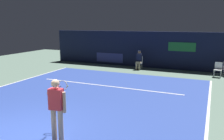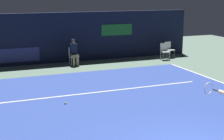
# 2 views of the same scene
# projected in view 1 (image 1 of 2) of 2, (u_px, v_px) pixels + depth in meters

# --- Properties ---
(ground_plane) EXTENTS (28.96, 28.96, 0.00)m
(ground_plane) POSITION_uv_depth(u_px,v_px,m) (90.00, 96.00, 10.21)
(ground_plane) COLOR slate
(court_surface) EXTENTS (9.81, 10.29, 0.01)m
(court_surface) POSITION_uv_depth(u_px,v_px,m) (90.00, 96.00, 10.21)
(court_surface) COLOR #2D479E
(court_surface) RESTS_ON ground
(line_sideline_left) EXTENTS (0.10, 10.29, 0.01)m
(line_sideline_left) POSITION_uv_depth(u_px,v_px,m) (208.00, 113.00, 8.29)
(line_sideline_left) COLOR white
(line_sideline_left) RESTS_ON court_surface
(line_sideline_right) EXTENTS (0.10, 10.29, 0.01)m
(line_sideline_right) POSITION_uv_depth(u_px,v_px,m) (8.00, 84.00, 12.13)
(line_sideline_right) COLOR white
(line_sideline_right) RESTS_ON court_surface
(line_service) EXTENTS (7.65, 0.10, 0.01)m
(line_service) POSITION_uv_depth(u_px,v_px,m) (107.00, 86.00, 11.82)
(line_service) COLOR white
(line_service) RESTS_ON court_surface
(back_wall) EXTENTS (14.33, 0.33, 2.60)m
(back_wall) POSITION_uv_depth(u_px,v_px,m) (141.00, 49.00, 16.98)
(back_wall) COLOR #141933
(back_wall) RESTS_ON ground
(tennis_player) EXTENTS (0.74, 0.93, 1.73)m
(tennis_player) POSITION_uv_depth(u_px,v_px,m) (57.00, 106.00, 6.13)
(tennis_player) COLOR beige
(tennis_player) RESTS_ON ground
(line_judge_on_chair) EXTENTS (0.46, 0.54, 1.32)m
(line_judge_on_chair) POSITION_uv_depth(u_px,v_px,m) (139.00, 60.00, 16.08)
(line_judge_on_chair) COLOR white
(line_judge_on_chair) RESTS_ON ground
(courtside_chair_far) EXTENTS (0.48, 0.46, 0.88)m
(courtside_chair_far) POSITION_uv_depth(u_px,v_px,m) (218.00, 69.00, 13.82)
(courtside_chair_far) COLOR white
(courtside_chair_far) RESTS_ON ground
(tennis_ball) EXTENTS (0.07, 0.07, 0.07)m
(tennis_ball) POSITION_uv_depth(u_px,v_px,m) (68.00, 86.00, 11.71)
(tennis_ball) COLOR #CCE033
(tennis_ball) RESTS_ON court_surface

